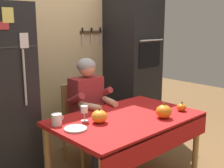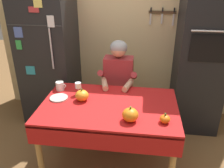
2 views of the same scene
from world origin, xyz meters
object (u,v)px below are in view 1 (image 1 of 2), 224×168
serving_tray (76,129)px  pumpkin_large (99,116)px  wall_oven (133,64)px  dining_table (128,126)px  seated_person (90,104)px  wine_glass (84,110)px  pumpkin_small (182,107)px  chair_behind_person (81,119)px  coffee_mug (57,119)px  pumpkin_medium (164,111)px

serving_tray → pumpkin_large: bearing=-1.0°
wall_oven → dining_table: 1.45m
seated_person → wine_glass: 0.58m
wine_glass → pumpkin_small: 1.01m
serving_tray → chair_behind_person: bearing=51.0°
wine_glass → wall_oven: bearing=27.2°
coffee_mug → wine_glass: 0.26m
wine_glass → pumpkin_small: (0.91, -0.43, -0.06)m
wine_glass → pumpkin_medium: size_ratio=0.97×
wall_oven → wine_glass: (-1.42, -0.73, -0.21)m
wall_oven → coffee_mug: size_ratio=17.70×
serving_tray → wine_glass: bearing=32.9°
chair_behind_person → seated_person: (-0.00, -0.19, 0.23)m
chair_behind_person → seated_person: seated_person is taller
chair_behind_person → pumpkin_small: size_ratio=9.48×
pumpkin_medium → serving_tray: size_ratio=0.77×
pumpkin_large → coffee_mug: bearing=146.1°
pumpkin_large → pumpkin_small: pumpkin_large is taller
wall_oven → pumpkin_large: wall_oven is taller
chair_behind_person → serving_tray: size_ratio=4.81×
chair_behind_person → pumpkin_large: size_ratio=6.54×
chair_behind_person → pumpkin_large: 0.84m
seated_person → dining_table: bearing=-92.5°
coffee_mug → pumpkin_small: (1.15, -0.51, -0.01)m
pumpkin_large → chair_behind_person: bearing=66.0°
wall_oven → chair_behind_person: 1.16m
serving_tray → pumpkin_small: bearing=-15.7°
seated_person → pumpkin_small: 0.99m
dining_table → coffee_mug: 0.68m
chair_behind_person → pumpkin_medium: bearing=-78.7°
wine_glass → pumpkin_large: (0.07, -0.13, -0.04)m
coffee_mug → pumpkin_medium: 0.99m
dining_table → seated_person: (0.03, 0.60, 0.08)m
seated_person → wall_oven: bearing=17.3°
wine_glass → pumpkin_medium: (0.60, -0.44, -0.04)m
pumpkin_large → pumpkin_small: (0.84, -0.30, -0.02)m
dining_table → seated_person: size_ratio=1.12×
chair_behind_person → wine_glass: bearing=-123.4°
wall_oven → serving_tray: (-1.60, -0.85, -0.30)m
seated_person → coffee_mug: seated_person is taller
chair_behind_person → wine_glass: size_ratio=6.45×
pumpkin_medium → chair_behind_person: bearing=101.3°
dining_table → wine_glass: 0.46m
dining_table → wall_oven: bearing=41.3°
seated_person → pumpkin_small: seated_person is taller
pumpkin_medium → pumpkin_small: bearing=1.8°
wine_glass → seated_person: bearing=46.0°
wine_glass → pumpkin_large: size_ratio=1.01×
dining_table → chair_behind_person: (0.03, 0.79, -0.14)m
pumpkin_large → seated_person: bearing=58.9°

